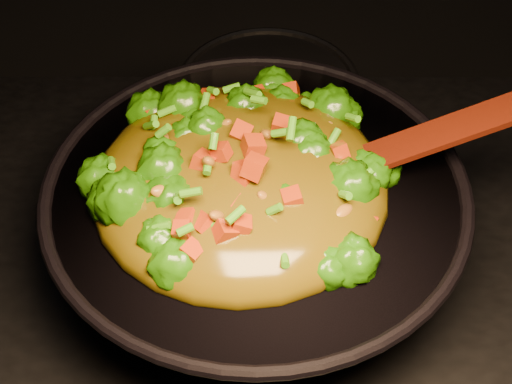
# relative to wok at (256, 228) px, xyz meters

# --- Properties ---
(wok) EXTENTS (0.60, 0.60, 0.13)m
(wok) POSITION_rel_wok_xyz_m (0.00, 0.00, 0.00)
(wok) COLOR black
(wok) RESTS_ON stovetop
(stir_fry) EXTENTS (0.44, 0.44, 0.11)m
(stir_fry) POSITION_rel_wok_xyz_m (-0.02, -0.00, 0.12)
(stir_fry) COLOR #246407
(stir_fry) RESTS_ON wok
(spatula) EXTENTS (0.26, 0.07, 0.11)m
(spatula) POSITION_rel_wok_xyz_m (0.16, 0.02, 0.11)
(spatula) COLOR #341206
(spatula) RESTS_ON wok
(back_pot) EXTENTS (0.28, 0.28, 0.13)m
(back_pot) POSITION_rel_wok_xyz_m (0.02, 0.20, -0.00)
(back_pot) COLOR black
(back_pot) RESTS_ON stovetop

